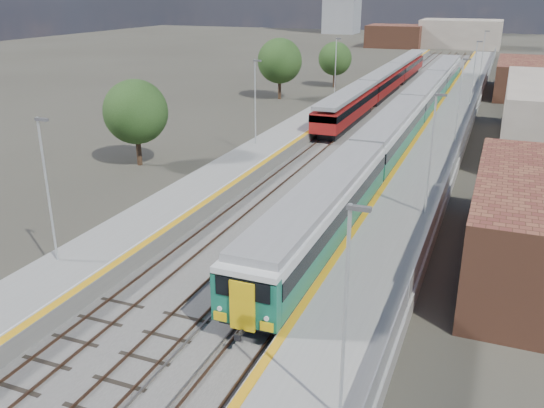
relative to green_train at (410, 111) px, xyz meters
The scene contains 11 objects.
ground 3.65m from the green_train, 122.43° to the left, with size 320.00×320.00×0.00m, color #47443A.
ballast_bed 6.56m from the green_train, 127.65° to the left, with size 10.50×155.00×0.06m, color #565451.
tracks 7.59m from the green_train, 115.74° to the left, with size 8.96×160.00×0.17m.
platform_right 6.41m from the green_train, 52.07° to the left, with size 4.70×155.00×8.52m.
platform_left 11.75m from the green_train, 155.30° to the left, with size 4.30×155.00×8.52m.
buildings 93.43m from the green_train, 102.17° to the left, with size 72.00×185.50×40.00m.
green_train is the anchor object (origin of this frame).
red_train 21.59m from the green_train, 108.92° to the left, with size 2.83×57.40×3.57m.
tree_a 28.47m from the green_train, 133.74° to the right, with size 5.40×5.40×7.32m.
tree_b 24.48m from the green_train, 145.18° to the left, with size 6.04×6.04×8.19m.
tree_c 31.12m from the green_train, 120.64° to the left, with size 5.06×5.06×6.86m.
Camera 1 is at (10.18, -12.92, 14.17)m, focal length 38.00 mm.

